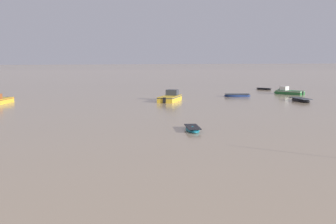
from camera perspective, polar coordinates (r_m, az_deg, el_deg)
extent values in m
cube|color=#23602D|center=(76.87, 15.94, 2.44)|extent=(4.18, 4.80, 0.90)
cone|color=#23602D|center=(77.90, 14.35, 2.55)|extent=(2.29, 2.20, 1.80)
cube|color=silver|center=(76.86, 15.91, 2.69)|extent=(4.27, 4.91, 0.10)
cube|color=silver|center=(77.27, 15.23, 3.08)|extent=(1.79, 1.71, 0.70)
cube|color=#384751|center=(77.51, 14.87, 3.14)|extent=(1.25, 0.99, 0.55)
cube|color=black|center=(75.95, 17.46, 2.43)|extent=(0.45, 0.43, 0.64)
cube|color=gold|center=(62.14, 0.24, 1.66)|extent=(4.61, 5.75, 1.05)
cone|color=gold|center=(64.82, 0.93, 1.90)|extent=(2.67, 2.51, 2.11)
cube|color=#33383F|center=(62.16, 0.26, 2.03)|extent=(4.71, 5.88, 0.12)
cube|color=#33383F|center=(63.28, 0.57, 2.62)|extent=(2.09, 1.95, 0.82)
cube|color=#384751|center=(63.89, 0.72, 2.71)|extent=(1.53, 1.05, 0.65)
cube|color=black|center=(59.62, -0.46, 1.58)|extent=(0.53, 0.49, 0.75)
ellipsoid|color=navy|center=(70.41, 9.21, 2.14)|extent=(4.53, 2.51, 0.68)
cube|color=#33383F|center=(70.39, 9.21, 2.38)|extent=(4.19, 2.40, 0.09)
cube|color=#33383F|center=(70.40, 9.21, 2.30)|extent=(0.60, 1.35, 0.07)
cube|color=gold|center=(63.86, -21.52, 1.28)|extent=(3.45, 5.15, 0.94)
cube|color=black|center=(65.91, -20.60, 1.62)|extent=(0.45, 0.40, 0.67)
ellipsoid|color=black|center=(64.96, 17.25, 1.49)|extent=(1.66, 4.53, 0.71)
cube|color=#33383F|center=(64.93, 17.26, 1.75)|extent=(1.62, 4.17, 0.09)
cube|color=#33383F|center=(64.94, 17.26, 1.66)|extent=(1.39, 0.32, 0.07)
ellipsoid|color=#197084|center=(37.52, 3.28, -2.31)|extent=(1.58, 3.43, 0.52)
cube|color=black|center=(37.49, 3.29, -1.98)|extent=(1.52, 3.17, 0.07)
cube|color=black|center=(37.50, 3.29, -2.10)|extent=(1.04, 0.35, 0.05)
ellipsoid|color=black|center=(86.67, 12.64, 2.99)|extent=(2.81, 3.03, 0.49)
cube|color=black|center=(86.65, 12.65, 3.12)|extent=(2.63, 2.83, 0.06)
cube|color=black|center=(86.66, 12.64, 3.08)|extent=(0.85, 0.77, 0.05)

